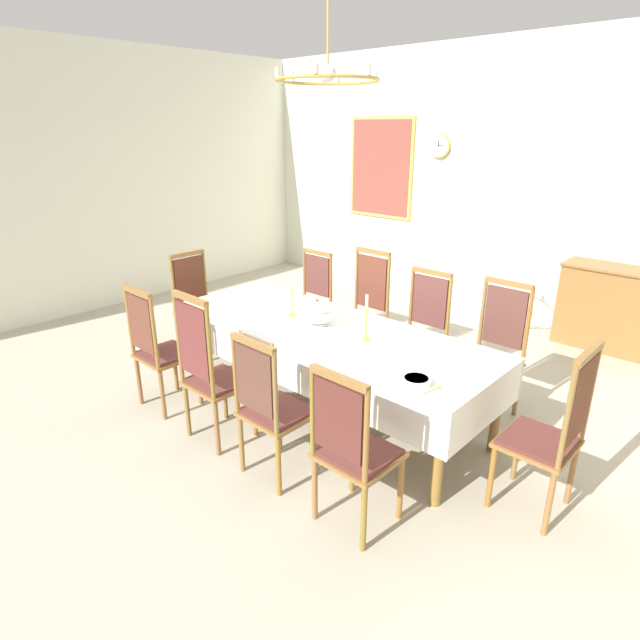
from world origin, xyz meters
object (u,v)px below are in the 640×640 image
at_px(candlestick_west, 292,300).
at_px(spoon_primary, 436,388).
at_px(chair_north_b, 364,311).
at_px(chandelier, 328,79).
at_px(dining_table, 326,336).
at_px(chair_south_c, 271,406).
at_px(soup_tureen, 317,312).
at_px(chair_north_c, 421,330).
at_px(bowl_near_right, 291,293).
at_px(chair_south_a, 158,347).
at_px(chair_head_west, 198,303).
at_px(mounted_clock, 440,146).
at_px(chair_head_east, 551,431).
at_px(chair_south_d, 352,447).
at_px(chair_south_b, 210,370).
at_px(chair_north_d, 494,350).
at_px(framed_painting, 381,168).
at_px(bowl_near_left, 416,380).
at_px(spoon_secondary, 283,292).
at_px(candlestick_east, 366,322).
at_px(chair_north_a, 309,299).
at_px(sideboard, 631,312).

xyz_separation_m(candlestick_west, spoon_primary, (1.61, -0.31, -0.14)).
height_order(chair_north_b, chandelier, chandelier).
bearing_deg(dining_table, chair_north_b, 110.17).
distance_m(chair_south_c, soup_tureen, 1.05).
bearing_deg(chair_north_c, chandelier, 70.46).
distance_m(bowl_near_right, spoon_primary, 2.15).
bearing_deg(soup_tureen, chair_south_a, -136.83).
relative_size(chair_north_c, candlestick_west, 3.09).
height_order(chair_head_west, bowl_near_right, chair_head_west).
bearing_deg(mounted_clock, chair_south_c, -71.94).
distance_m(spoon_primary, mounted_clock, 4.49).
xyz_separation_m(chair_head_west, chair_head_east, (3.64, -0.00, 0.02)).
bearing_deg(chair_south_d, bowl_near_right, 144.81).
distance_m(chair_south_a, chair_head_east, 3.04).
bearing_deg(chair_north_b, chair_head_east, 157.03).
bearing_deg(chandelier, chair_south_b, -110.14).
xyz_separation_m(chair_north_d, chandelier, (-1.03, -0.91, 2.02)).
bearing_deg(framed_painting, chair_head_east, -41.25).
height_order(chair_north_b, spoon_primary, chair_north_b).
distance_m(chair_head_west, spoon_primary, 3.05).
relative_size(chair_south_b, mounted_clock, 4.05).
distance_m(chair_north_d, bowl_near_left, 1.27).
distance_m(chair_south_c, spoon_secondary, 1.86).
bearing_deg(chair_south_a, soup_tureen, 43.17).
xyz_separation_m(chair_north_c, chair_head_west, (-2.14, -0.91, -0.01)).
xyz_separation_m(dining_table, candlestick_west, (-0.40, 0.00, 0.22)).
distance_m(chair_south_d, bowl_near_right, 2.27).
height_order(chair_south_c, mounted_clock, mounted_clock).
distance_m(dining_table, bowl_near_right, 0.92).
bearing_deg(bowl_near_left, dining_table, 162.42).
bearing_deg(soup_tureen, bowl_near_right, 151.20).
xyz_separation_m(chair_south_b, chair_south_c, (0.66, 0.01, -0.05)).
relative_size(candlestick_east, framed_painting, 0.26).
distance_m(candlestick_east, framed_painting, 4.20).
relative_size(chair_south_a, candlestick_west, 3.08).
bearing_deg(candlestick_east, chair_north_a, 148.39).
bearing_deg(chair_north_a, chair_south_b, 111.99).
xyz_separation_m(chair_south_b, bowl_near_right, (-0.49, 1.31, 0.19)).
bearing_deg(bowl_near_left, spoon_primary, 11.63).
distance_m(chair_north_b, candlestick_west, 0.97).
xyz_separation_m(chair_south_d, spoon_secondary, (-1.98, 1.33, 0.22)).
bearing_deg(chair_head_east, chair_south_c, 121.19).
relative_size(chair_head_west, chandelier, 1.46).
xyz_separation_m(chair_north_d, sideboard, (0.49, 2.18, -0.12)).
bearing_deg(framed_painting, bowl_near_left, -50.23).
height_order(candlestick_east, sideboard, candlestick_east).
relative_size(chair_north_c, bowl_near_right, 5.65).
height_order(chair_south_a, sideboard, chair_south_a).
xyz_separation_m(chair_south_b, mounted_clock, (-0.73, 4.26, 1.46)).
distance_m(chair_north_a, framed_painting, 2.87).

